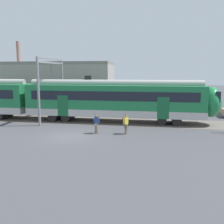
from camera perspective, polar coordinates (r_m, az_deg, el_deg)
ground_plane at (r=21.51m, az=-9.36°, el=-5.23°), size 160.00×160.00×0.00m
track_bed at (r=30.90m, az=-20.16°, el=-1.31°), size 80.00×4.40×0.01m
commuter_train at (r=29.43m, az=-16.20°, el=2.82°), size 38.05×3.07×4.73m
pedestrian_navy at (r=21.99m, az=-3.44°, el=-2.17°), size 0.52×0.71×1.67m
pedestrian_yellow at (r=21.78m, az=2.98°, el=-2.28°), size 0.52×0.67×1.67m
catenary_gantry at (r=28.54m, az=-13.05°, el=6.90°), size 0.24×6.64×6.53m
background_building at (r=36.98m, az=-12.73°, el=5.63°), size 16.24×5.00×9.20m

